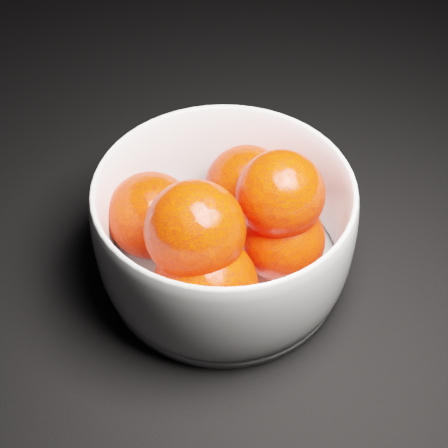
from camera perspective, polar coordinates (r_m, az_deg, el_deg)
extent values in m
cylinder|color=silver|center=(0.57, 0.00, -3.73)|extent=(0.21, 0.21, 0.01)
sphere|color=#FF1B00|center=(0.58, 2.09, 3.44)|extent=(0.08, 0.08, 0.08)
sphere|color=#FF1B00|center=(0.56, -6.65, 0.79)|extent=(0.08, 0.08, 0.08)
sphere|color=#FF1B00|center=(0.50, -1.69, -5.74)|extent=(0.08, 0.08, 0.08)
sphere|color=#FF1B00|center=(0.54, 5.41, -1.48)|extent=(0.07, 0.07, 0.07)
sphere|color=#FF1B00|center=(0.48, -2.66, -0.59)|extent=(0.08, 0.08, 0.08)
sphere|color=#FF1B00|center=(0.51, 5.16, 2.72)|extent=(0.07, 0.07, 0.07)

